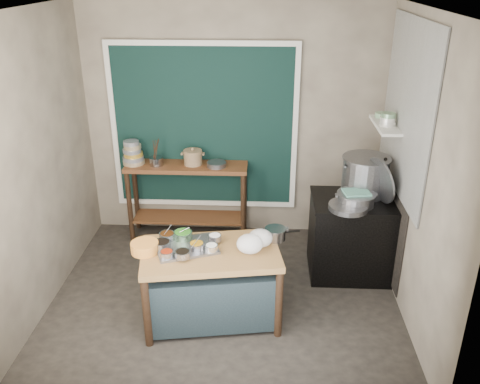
{
  "coord_description": "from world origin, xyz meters",
  "views": [
    {
      "loc": [
        0.37,
        -4.31,
        3.14
      ],
      "look_at": [
        0.14,
        0.25,
        1.07
      ],
      "focal_mm": 38.0,
      "sensor_mm": 36.0,
      "label": 1
    }
  ],
  "objects_px": {
    "condiment_tray": "(186,247)",
    "stock_pot": "(365,175)",
    "prep_table": "(211,285)",
    "utensil_cup": "(156,161)",
    "saucepan": "(275,234)",
    "yellow_basin": "(145,247)",
    "back_counter": "(188,201)",
    "ceramic_crock": "(193,158)",
    "stove_block": "(353,238)",
    "steamer": "(356,199)"
  },
  "relations": [
    {
      "from": "saucepan",
      "to": "yellow_basin",
      "type": "bearing_deg",
      "value": -178.47
    },
    {
      "from": "steamer",
      "to": "condiment_tray",
      "type": "bearing_deg",
      "value": -155.66
    },
    {
      "from": "stock_pot",
      "to": "steamer",
      "type": "xyz_separation_m",
      "value": [
        -0.13,
        -0.3,
        -0.14
      ]
    },
    {
      "from": "prep_table",
      "to": "saucepan",
      "type": "relative_size",
      "value": 6.01
    },
    {
      "from": "yellow_basin",
      "to": "utensil_cup",
      "type": "distance_m",
      "value": 1.67
    },
    {
      "from": "saucepan",
      "to": "ceramic_crock",
      "type": "relative_size",
      "value": 0.89
    },
    {
      "from": "prep_table",
      "to": "stock_pot",
      "type": "distance_m",
      "value": 2.0
    },
    {
      "from": "back_counter",
      "to": "ceramic_crock",
      "type": "relative_size",
      "value": 6.21
    },
    {
      "from": "stock_pot",
      "to": "yellow_basin",
      "type": "bearing_deg",
      "value": -152.36
    },
    {
      "from": "stove_block",
      "to": "saucepan",
      "type": "height_order",
      "value": "saucepan"
    },
    {
      "from": "condiment_tray",
      "to": "prep_table",
      "type": "bearing_deg",
      "value": -6.59
    },
    {
      "from": "back_counter",
      "to": "yellow_basin",
      "type": "height_order",
      "value": "back_counter"
    },
    {
      "from": "stove_block",
      "to": "condiment_tray",
      "type": "height_order",
      "value": "stove_block"
    },
    {
      "from": "utensil_cup",
      "to": "prep_table",
      "type": "bearing_deg",
      "value": -63.22
    },
    {
      "from": "yellow_basin",
      "to": "prep_table",
      "type": "bearing_deg",
      "value": 5.07
    },
    {
      "from": "stove_block",
      "to": "utensil_cup",
      "type": "relative_size",
      "value": 5.47
    },
    {
      "from": "condiment_tray",
      "to": "steamer",
      "type": "distance_m",
      "value": 1.81
    },
    {
      "from": "utensil_cup",
      "to": "ceramic_crock",
      "type": "distance_m",
      "value": 0.43
    },
    {
      "from": "ceramic_crock",
      "to": "steamer",
      "type": "xyz_separation_m",
      "value": [
        1.79,
        -0.87,
        -0.08
      ]
    },
    {
      "from": "saucepan",
      "to": "steamer",
      "type": "bearing_deg",
      "value": 19.91
    },
    {
      "from": "saucepan",
      "to": "stove_block",
      "type": "bearing_deg",
      "value": 24.58
    },
    {
      "from": "back_counter",
      "to": "condiment_tray",
      "type": "height_order",
      "value": "back_counter"
    },
    {
      "from": "yellow_basin",
      "to": "utensil_cup",
      "type": "xyz_separation_m",
      "value": [
        -0.21,
        1.64,
        0.2
      ]
    },
    {
      "from": "yellow_basin",
      "to": "saucepan",
      "type": "xyz_separation_m",
      "value": [
        1.18,
        0.3,
        0.01
      ]
    },
    {
      "from": "back_counter",
      "to": "ceramic_crock",
      "type": "bearing_deg",
      "value": 11.88
    },
    {
      "from": "steamer",
      "to": "back_counter",
      "type": "bearing_deg",
      "value": 155.39
    },
    {
      "from": "stove_block",
      "to": "stock_pot",
      "type": "xyz_separation_m",
      "value": [
        0.1,
        0.17,
        0.66
      ]
    },
    {
      "from": "condiment_tray",
      "to": "yellow_basin",
      "type": "xyz_separation_m",
      "value": [
        -0.36,
        -0.08,
        0.04
      ]
    },
    {
      "from": "back_counter",
      "to": "steamer",
      "type": "bearing_deg",
      "value": -24.61
    },
    {
      "from": "steamer",
      "to": "ceramic_crock",
      "type": "bearing_deg",
      "value": 154.0
    },
    {
      "from": "ceramic_crock",
      "to": "steamer",
      "type": "bearing_deg",
      "value": -26.0
    },
    {
      "from": "yellow_basin",
      "to": "steamer",
      "type": "bearing_deg",
      "value": 22.25
    },
    {
      "from": "ceramic_crock",
      "to": "stock_pot",
      "type": "relative_size",
      "value": 0.45
    },
    {
      "from": "prep_table",
      "to": "steamer",
      "type": "distance_m",
      "value": 1.71
    },
    {
      "from": "stock_pot",
      "to": "utensil_cup",
      "type": "bearing_deg",
      "value": 167.37
    },
    {
      "from": "prep_table",
      "to": "stock_pot",
      "type": "xyz_separation_m",
      "value": [
        1.54,
        1.06,
        0.71
      ]
    },
    {
      "from": "back_counter",
      "to": "saucepan",
      "type": "xyz_separation_m",
      "value": [
        1.04,
        -1.38,
        0.33
      ]
    },
    {
      "from": "saucepan",
      "to": "utensil_cup",
      "type": "distance_m",
      "value": 1.95
    },
    {
      "from": "condiment_tray",
      "to": "stock_pot",
      "type": "height_order",
      "value": "stock_pot"
    },
    {
      "from": "prep_table",
      "to": "stock_pot",
      "type": "bearing_deg",
      "value": 25.43
    },
    {
      "from": "condiment_tray",
      "to": "stove_block",
      "type": "bearing_deg",
      "value": 27.39
    },
    {
      "from": "prep_table",
      "to": "ceramic_crock",
      "type": "relative_size",
      "value": 5.35
    },
    {
      "from": "stove_block",
      "to": "saucepan",
      "type": "distance_m",
      "value": 1.14
    },
    {
      "from": "back_counter",
      "to": "yellow_basin",
      "type": "bearing_deg",
      "value": -94.64
    },
    {
      "from": "stove_block",
      "to": "prep_table",
      "type": "bearing_deg",
      "value": -148.34
    },
    {
      "from": "yellow_basin",
      "to": "ceramic_crock",
      "type": "height_order",
      "value": "ceramic_crock"
    },
    {
      "from": "steamer",
      "to": "prep_table",
      "type": "bearing_deg",
      "value": -151.51
    },
    {
      "from": "condiment_tray",
      "to": "ceramic_crock",
      "type": "distance_m",
      "value": 1.64
    },
    {
      "from": "utensil_cup",
      "to": "stock_pot",
      "type": "height_order",
      "value": "stock_pot"
    },
    {
      "from": "steamer",
      "to": "utensil_cup",
      "type": "bearing_deg",
      "value": 159.62
    }
  ]
}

